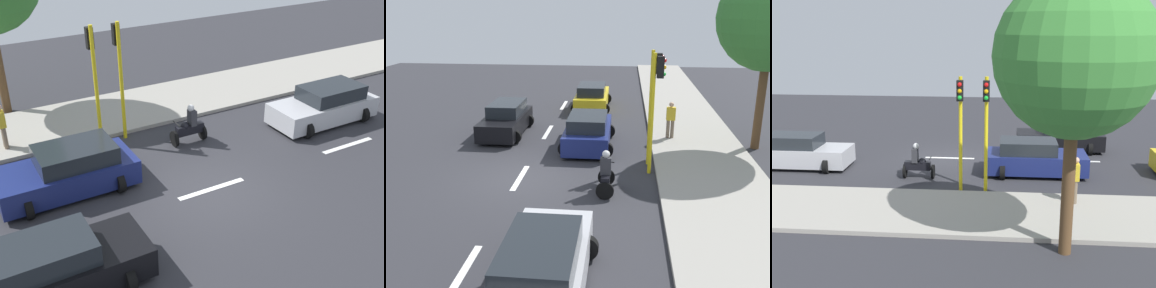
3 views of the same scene
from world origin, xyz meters
The scene contains 12 objects.
ground_plane centered at (0.00, 0.00, -0.05)m, with size 40.00×60.00×0.10m, color #2D2D33.
sidewalk centered at (7.00, 0.00, 0.07)m, with size 4.00×60.00×0.15m, color #9E998E.
lane_stripe_north centered at (0.00, -6.00, 0.01)m, with size 0.20×2.40×0.01m, color white.
lane_stripe_mid centered at (0.00, 0.00, 0.01)m, with size 0.20×2.40×0.01m, color white.
lane_stripe_south centered at (0.00, 6.00, 0.01)m, with size 0.20×2.40×0.01m, color white.
car_silver centered at (2.09, -6.67, 0.71)m, with size 2.24×4.50×1.52m.
car_dark_blue centered at (2.19, 3.94, 0.71)m, with size 2.33×4.31×1.52m.
car_black centered at (-1.96, 5.54, 0.71)m, with size 2.17×4.37×1.52m.
motorcycle centered at (3.19, -0.96, 0.64)m, with size 0.60×1.30×1.53m.
pedestrian_near_signal centered at (5.90, 5.20, 1.06)m, with size 0.40×0.24×1.69m.
traffic_light_corner centered at (4.85, 1.00, 2.93)m, with size 0.49×0.24×4.50m.
traffic_light_midblock centered at (4.85, 1.97, 2.93)m, with size 0.49×0.24×4.50m.
Camera 1 is at (-11.10, 7.04, 8.63)m, focal length 45.53 mm.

